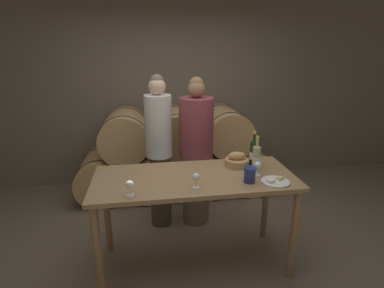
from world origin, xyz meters
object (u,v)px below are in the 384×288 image
cheese_plate (275,182)px  tasting_table (195,188)px  blue_crock (250,174)px  wine_glass_far_left (130,185)px  bread_basket (237,161)px  wine_glass_left (196,178)px  wine_bottle_white (256,158)px  person_left (159,151)px  person_right (196,153)px  wine_glass_center (258,166)px  wine_bottle_red (253,153)px

cheese_plate → tasting_table: bearing=160.2°
tasting_table → blue_crock: size_ratio=13.31×
cheese_plate → wine_glass_far_left: size_ratio=1.88×
bread_basket → wine_glass_left: 0.61m
wine_glass_far_left → tasting_table: bearing=27.5°
wine_bottle_white → blue_crock: bearing=-120.9°
blue_crock → wine_glass_far_left: blue_crock is taller
wine_bottle_white → blue_crock: (-0.15, -0.25, -0.04)m
wine_bottle_white → bread_basket: wine_bottle_white is taller
person_left → wine_bottle_white: bearing=-39.3°
person_left → person_right: size_ratio=1.02×
person_right → wine_glass_center: person_right is taller
blue_crock → cheese_plate: size_ratio=0.56×
tasting_table → wine_glass_left: wine_glass_left is taller
person_right → wine_bottle_red: 0.75m
wine_bottle_white → wine_glass_far_left: bearing=-163.1°
bread_basket → wine_bottle_red: bearing=3.6°
person_right → bread_basket: person_right is taller
cheese_plate → wine_glass_left: wine_glass_left is taller
wine_bottle_red → wine_glass_left: wine_bottle_red is taller
tasting_table → person_right: person_right is taller
person_right → person_left: bearing=180.0°
wine_glass_left → wine_glass_center: bearing=15.8°
wine_bottle_white → wine_glass_far_left: (-1.13, -0.34, -0.03)m
cheese_plate → wine_glass_far_left: 1.19m
person_right → wine_glass_left: size_ratio=13.56×
wine_bottle_red → wine_bottle_white: size_ratio=1.01×
bread_basket → wine_glass_center: (0.12, -0.24, 0.04)m
person_left → person_right: (0.41, -0.00, -0.04)m
wine_bottle_white → wine_glass_center: (-0.03, -0.12, -0.03)m
blue_crock → bread_basket: (0.00, 0.37, -0.02)m
person_right → wine_bottle_white: size_ratio=5.24×
wine_bottle_red → cheese_plate: bearing=-83.8°
tasting_table → blue_crock: 0.51m
wine_glass_center → person_right: bearing=116.7°
wine_bottle_red → wine_glass_center: wine_bottle_red is taller
tasting_table → bread_basket: 0.50m
wine_bottle_white → wine_glass_far_left: size_ratio=2.59×
wine_bottle_white → cheese_plate: size_ratio=1.38×
person_left → wine_glass_far_left: size_ratio=13.81×
wine_bottle_red → wine_bottle_white: (-0.02, -0.13, -0.00)m
tasting_table → wine_bottle_red: bearing=17.5°
person_right → cheese_plate: person_right is taller
wine_bottle_red → cheese_plate: (0.05, -0.42, -0.11)m
person_left → blue_crock: 1.18m
wine_glass_left → bread_basket: bearing=41.0°
bread_basket → wine_glass_center: bearing=-63.6°
wine_bottle_red → cheese_plate: size_ratio=1.39×
wine_bottle_red → bread_basket: wine_bottle_red is taller
person_left → person_right: 0.42m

